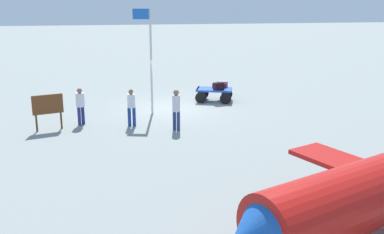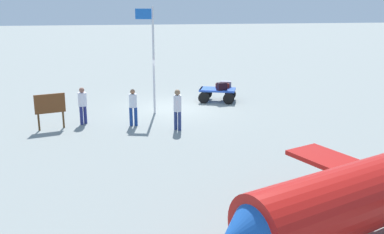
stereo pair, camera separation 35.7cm
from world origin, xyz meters
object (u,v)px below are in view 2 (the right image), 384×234
worker_lead (177,107)px  worker_trailing (133,105)px  luggage_cart (217,93)px  suitcase_grey (222,86)px  worker_supervisor (83,103)px  flagpole (152,54)px  suitcase_dark (226,84)px  signboard (50,106)px  airplane_near (376,190)px  suitcase_maroon (222,86)px

worker_lead → worker_trailing: (1.79, -0.86, -0.07)m
worker_trailing → luggage_cart: bearing=-137.4°
worker_lead → suitcase_grey: bearing=-121.0°
worker_supervisor → flagpole: size_ratio=0.33×
worker_trailing → suitcase_dark: bearing=-137.6°
flagpole → signboard: (4.29, 2.05, -1.80)m
airplane_near → suitcase_maroon: bearing=-86.9°
suitcase_maroon → worker_supervisor: bearing=27.8°
luggage_cart → flagpole: flagpole is taller
suitcase_maroon → suitcase_dark: suitcase_dark is taller
luggage_cart → suitcase_dark: 0.80m
luggage_cart → flagpole: bearing=30.5°
worker_lead → worker_trailing: size_ratio=1.07×
suitcase_dark → worker_trailing: (4.86, 4.44, 0.09)m
suitcase_dark → signboard: bearing=28.8°
worker_lead → airplane_near: 9.81m
luggage_cart → suitcase_maroon: 0.45m
suitcase_maroon → worker_lead: worker_lead is taller
luggage_cart → suitcase_dark: (-0.55, -0.47, 0.35)m
worker_lead → signboard: size_ratio=1.14×
suitcase_maroon → flagpole: (3.69, 2.11, 2.00)m
luggage_cart → worker_supervisor: 7.31m
worker_supervisor → airplane_near: size_ratio=0.19×
worker_trailing → worker_supervisor: size_ratio=0.99×
suitcase_grey → suitcase_dark: 0.90m
luggage_cart → worker_lead: size_ratio=1.23×
worker_lead → airplane_near: airplane_near is taller
worker_lead → worker_trailing: bearing=-25.6°
luggage_cart → signboard: signboard is taller
suitcase_maroon → suitcase_dark: 0.44m
suitcase_dark → airplane_near: 14.44m
suitcase_maroon → suitcase_dark: (-0.25, -0.36, 0.02)m
luggage_cart → worker_supervisor: worker_supervisor is taller
suitcase_maroon → worker_trailing: (4.61, 4.08, 0.12)m
suitcase_grey → signboard: (7.85, 3.70, 0.13)m
suitcase_maroon → worker_lead: 5.69m
luggage_cart → worker_supervisor: size_ratio=1.31×
suitcase_grey → suitcase_maroon: size_ratio=0.78×
worker_lead → signboard: (5.16, -0.78, 0.01)m
suitcase_grey → signboard: size_ratio=0.37×
luggage_cart → worker_trailing: worker_trailing is taller
luggage_cart → flagpole: size_ratio=0.43×
worker_trailing → worker_supervisor: (2.13, -0.53, 0.04)m
luggage_cart → airplane_near: 14.01m
worker_trailing → worker_lead: bearing=154.4°
suitcase_grey → suitcase_dark: size_ratio=0.86×
worker_trailing → airplane_near: size_ratio=0.19×
luggage_cart → suitcase_maroon: size_ratio=3.00×
worker_supervisor → signboard: bearing=26.2°
suitcase_grey → worker_trailing: bearing=38.9°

